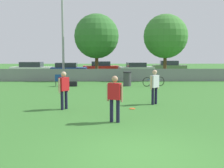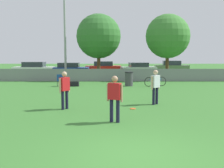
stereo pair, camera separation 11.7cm
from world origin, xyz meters
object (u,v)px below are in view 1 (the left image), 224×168
(parked_car_white, at_px, (32,69))
(parked_car_olive, at_px, (169,67))
(tree_far_right, at_px, (165,36))
(player_thrower_red, at_px, (115,95))
(player_receiver_white, at_px, (155,84))
(player_defender_red, at_px, (64,87))
(parked_car_silver, at_px, (136,69))
(light_pole, at_px, (63,17))
(tree_near_pole, at_px, (96,36))
(bicycle_sideline, at_px, (154,81))
(trash_bin, at_px, (127,79))
(parked_car_red, at_px, (101,68))
(frisbee_disc, at_px, (132,109))
(folding_chair_sideline, at_px, (58,80))
(parked_car_blue, at_px, (67,69))
(gear_bag_sideline, at_px, (72,84))

(parked_car_white, bearing_deg, parked_car_olive, 16.19)
(tree_far_right, relative_size, player_thrower_red, 3.68)
(player_receiver_white, bearing_deg, tree_far_right, 33.13)
(player_defender_red, distance_m, parked_car_silver, 21.37)
(player_defender_red, bearing_deg, light_pole, 45.19)
(tree_near_pole, bearing_deg, bicycle_sideline, -52.95)
(trash_bin, xyz_separation_m, parked_car_red, (-2.35, 13.50, 0.17))
(player_defender_red, relative_size, trash_bin, 1.56)
(light_pole, height_order, parked_car_silver, light_pole)
(light_pole, height_order, player_thrower_red, light_pole)
(parked_car_silver, bearing_deg, player_receiver_white, -101.74)
(light_pole, bearing_deg, frisbee_disc, -68.98)
(parked_car_white, bearing_deg, trash_bin, -44.74)
(folding_chair_sideline, distance_m, parked_car_olive, 18.99)
(frisbee_disc, bearing_deg, parked_car_blue, 106.60)
(parked_car_red, xyz_separation_m, parked_car_silver, (4.18, -1.60, -0.04))
(tree_near_pole, xyz_separation_m, parked_car_olive, (8.88, 9.09, -3.32))
(parked_car_blue, bearing_deg, trash_bin, -59.87)
(player_thrower_red, height_order, frisbee_disc, player_thrower_red)
(trash_bin, height_order, parked_car_red, parked_car_red)
(folding_chair_sideline, height_order, parked_car_silver, parked_car_silver)
(tree_near_pole, xyz_separation_m, player_thrower_red, (1.36, -16.92, -3.07))
(parked_car_red, relative_size, parked_car_olive, 1.01)
(bicycle_sideline, bearing_deg, gear_bag_sideline, 161.55)
(trash_bin, height_order, parked_car_silver, parked_car_silver)
(frisbee_disc, relative_size, gear_bag_sideline, 0.36)
(frisbee_disc, bearing_deg, player_receiver_white, 43.69)
(light_pole, xyz_separation_m, tree_near_pole, (2.99, 1.05, -1.61))
(frisbee_disc, relative_size, parked_car_blue, 0.06)
(player_defender_red, relative_size, parked_car_silver, 0.39)
(player_defender_red, xyz_separation_m, gear_bag_sideline, (-0.78, 8.69, -0.81))
(folding_chair_sideline, bearing_deg, parked_car_red, -105.83)
(light_pole, xyz_separation_m, bicycle_sideline, (7.49, -4.91, -5.30))
(player_defender_red, relative_size, parked_car_white, 0.36)
(player_thrower_red, xyz_separation_m, parked_car_white, (-8.90, 21.86, -0.26))
(light_pole, xyz_separation_m, parked_car_olive, (11.87, 10.14, -4.93))
(tree_near_pole, height_order, parked_car_olive, tree_near_pole)
(folding_chair_sideline, bearing_deg, trash_bin, 178.66)
(player_defender_red, distance_m, parked_car_red, 22.35)
(tree_far_right, bearing_deg, parked_car_red, 128.68)
(light_pole, height_order, parked_car_olive, light_pole)
(trash_bin, bearing_deg, gear_bag_sideline, -178.18)
(tree_far_right, distance_m, trash_bin, 7.72)
(folding_chair_sideline, xyz_separation_m, parked_car_olive, (11.48, 15.13, 0.23))
(parked_car_white, height_order, parked_car_red, parked_car_white)
(frisbee_disc, bearing_deg, folding_chair_sideline, 119.40)
(tree_far_right, bearing_deg, trash_bin, -125.04)
(tree_near_pole, height_order, folding_chair_sideline, tree_near_pole)
(player_thrower_red, height_order, parked_car_white, player_thrower_red)
(tree_far_right, height_order, bicycle_sideline, tree_far_right)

